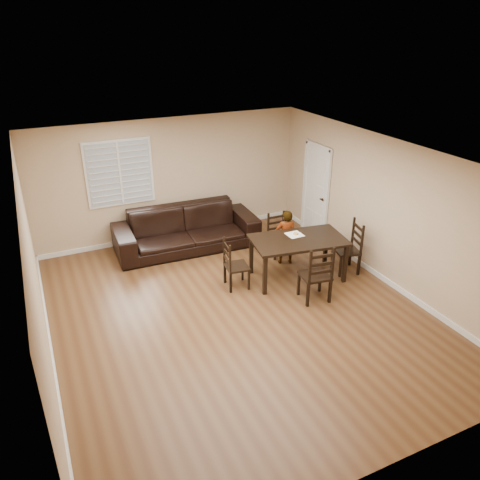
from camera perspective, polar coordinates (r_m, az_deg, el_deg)
name	(u,v)px	position (r m, az deg, el deg)	size (l,w,h in m)	color
ground	(237,312)	(8.12, -0.36, -8.74)	(7.00, 7.00, 0.00)	brown
room	(234,210)	(7.43, -0.72, 3.66)	(6.04, 7.04, 2.72)	tan
dining_table	(298,243)	(8.86, 7.12, -0.37)	(1.89, 1.25, 0.82)	black
chair_near	(277,235)	(9.91, 4.51, 0.60)	(0.42, 0.40, 0.92)	black
chair_far	(318,278)	(8.23, 9.53, -4.60)	(0.55, 0.52, 1.08)	black
chair_left	(231,266)	(8.60, -1.14, -3.23)	(0.46, 0.48, 0.97)	black
chair_right	(353,249)	(9.42, 13.57, -1.03)	(0.54, 0.56, 1.05)	black
child	(286,237)	(9.46, 5.59, 0.35)	(0.42, 0.27, 1.15)	gray
napkin	(295,235)	(8.99, 6.66, 0.66)	(0.29, 0.29, 0.00)	white
donut	(296,233)	(8.99, 6.80, 0.80)	(0.10, 0.10, 0.04)	#D89B4D
sofa	(186,229)	(10.17, -6.55, 1.35)	(3.05, 1.19, 0.89)	black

